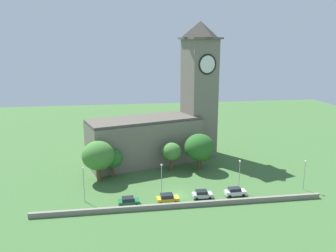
% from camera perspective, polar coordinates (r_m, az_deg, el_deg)
% --- Properties ---
extents(ground_plane, '(200.00, 200.00, 0.00)m').
position_cam_1_polar(ground_plane, '(87.41, -0.24, -7.23)').
color(ground_plane, '#3D6633').
extents(church, '(37.07, 20.22, 36.74)m').
position_cam_1_polar(church, '(92.91, -0.54, 0.79)').
color(church, slate).
rests_on(church, ground).
extents(quay_barrier, '(56.85, 0.70, 0.98)m').
position_cam_1_polar(quay_barrier, '(68.44, 2.38, -12.87)').
color(quay_barrier, gray).
rests_on(quay_barrier, ground).
extents(car_green, '(4.15, 2.42, 1.72)m').
position_cam_1_polar(car_green, '(69.34, -6.51, -12.24)').
color(car_green, '#1E6B38').
rests_on(car_green, ground).
extents(car_yellow, '(4.41, 2.38, 1.93)m').
position_cam_1_polar(car_yellow, '(69.80, -0.09, -11.87)').
color(car_yellow, gold).
rests_on(car_yellow, ground).
extents(car_silver, '(4.10, 2.37, 1.66)m').
position_cam_1_polar(car_silver, '(72.30, 5.64, -11.13)').
color(car_silver, silver).
rests_on(car_silver, ground).
extents(car_white, '(4.34, 2.13, 1.85)m').
position_cam_1_polar(car_white, '(74.16, 10.99, -10.60)').
color(car_white, silver).
rests_on(car_white, ground).
extents(streetlamp_west_end, '(0.44, 0.44, 7.31)m').
position_cam_1_polar(streetlamp_west_end, '(70.95, -13.75, -8.44)').
color(streetlamp_west_end, '#9EA0A5').
rests_on(streetlamp_west_end, ground).
extents(streetlamp_west_mid, '(0.44, 0.44, 7.53)m').
position_cam_1_polar(streetlamp_west_mid, '(69.99, -1.07, -8.24)').
color(streetlamp_west_mid, '#9EA0A5').
rests_on(streetlamp_west_mid, ground).
extents(streetlamp_central, '(0.44, 0.44, 7.06)m').
position_cam_1_polar(streetlamp_central, '(74.93, 11.71, -7.25)').
color(streetlamp_central, '#9EA0A5').
rests_on(streetlamp_central, ground).
extents(streetlamp_east_mid, '(0.44, 0.44, 6.67)m').
position_cam_1_polar(streetlamp_east_mid, '(80.02, 21.62, -6.77)').
color(streetlamp_east_mid, '#9EA0A5').
rests_on(streetlamp_east_mid, ground).
extents(tree_churchyard, '(7.44, 7.44, 9.17)m').
position_cam_1_polar(tree_churchyard, '(86.20, 5.21, -3.53)').
color(tree_churchyard, brown).
rests_on(tree_churchyard, ground).
extents(tree_riverside_east, '(7.37, 7.37, 9.43)m').
position_cam_1_polar(tree_riverside_east, '(80.28, -11.44, -4.81)').
color(tree_riverside_east, brown).
rests_on(tree_riverside_east, ground).
extents(tree_by_tower, '(4.98, 4.98, 6.95)m').
position_cam_1_polar(tree_by_tower, '(82.27, -9.16, -5.30)').
color(tree_by_tower, brown).
rests_on(tree_by_tower, ground).
extents(tree_riverside_west, '(4.91, 4.91, 7.13)m').
position_cam_1_polar(tree_riverside_west, '(85.45, 0.59, -4.27)').
color(tree_riverside_west, brown).
rests_on(tree_riverside_west, ground).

